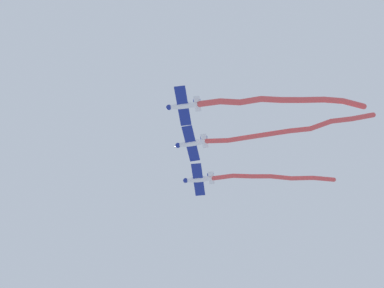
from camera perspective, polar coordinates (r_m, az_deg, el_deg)
airplane_lead at (r=79.71m, az=0.71°, el=-3.86°), size 6.44×4.99×1.61m
smoke_trail_lead at (r=81.09m, az=8.94°, el=-3.61°), size 5.20×18.85×1.89m
airplane_left_wing at (r=75.72m, az=-0.08°, el=0.08°), size 6.32×4.94×1.61m
smoke_trail_left_wing at (r=74.22m, az=10.39°, el=1.49°), size 12.86×20.24×2.56m
airplane_right_wing at (r=71.63m, az=-0.97°, el=4.20°), size 6.41×4.98×1.61m
smoke_trail_right_wing at (r=73.64m, az=9.99°, el=4.61°), size 6.16×23.66×3.44m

